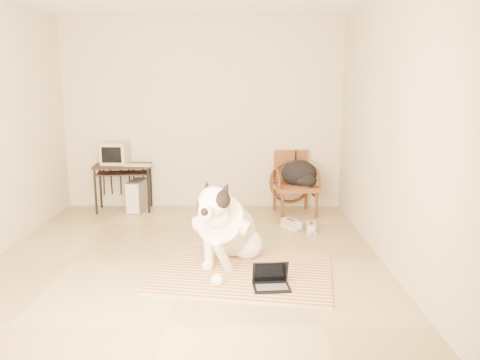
{
  "coord_description": "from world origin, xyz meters",
  "views": [
    {
      "loc": [
        0.57,
        -4.51,
        1.75
      ],
      "look_at": [
        0.55,
        0.03,
        0.84
      ],
      "focal_mm": 35.0,
      "sensor_mm": 36.0,
      "label": 1
    }
  ],
  "objects_px": {
    "laptop": "(271,281)",
    "dog": "(227,228)",
    "computer_desk": "(123,171)",
    "pc_tower": "(138,196)",
    "crt_monitor": "(115,153)",
    "backpack": "(300,175)",
    "rattan_chair": "(294,183)"
  },
  "relations": [
    {
      "from": "dog",
      "to": "pc_tower",
      "type": "distance_m",
      "value": 2.43
    },
    {
      "from": "computer_desk",
      "to": "crt_monitor",
      "type": "height_order",
      "value": "crt_monitor"
    },
    {
      "from": "crt_monitor",
      "to": "backpack",
      "type": "relative_size",
      "value": 0.74
    },
    {
      "from": "dog",
      "to": "backpack",
      "type": "distance_m",
      "value": 2.06
    },
    {
      "from": "dog",
      "to": "laptop",
      "type": "height_order",
      "value": "dog"
    },
    {
      "from": "crt_monitor",
      "to": "backpack",
      "type": "xyz_separation_m",
      "value": [
        2.6,
        -0.28,
        -0.25
      ]
    },
    {
      "from": "crt_monitor",
      "to": "dog",
      "type": "bearing_deg",
      "value": -51.89
    },
    {
      "from": "pc_tower",
      "to": "backpack",
      "type": "height_order",
      "value": "backpack"
    },
    {
      "from": "laptop",
      "to": "crt_monitor",
      "type": "bearing_deg",
      "value": 127.14
    },
    {
      "from": "pc_tower",
      "to": "backpack",
      "type": "distance_m",
      "value": 2.32
    },
    {
      "from": "pc_tower",
      "to": "crt_monitor",
      "type": "bearing_deg",
      "value": 165.96
    },
    {
      "from": "crt_monitor",
      "to": "backpack",
      "type": "distance_m",
      "value": 2.63
    },
    {
      "from": "dog",
      "to": "backpack",
      "type": "xyz_separation_m",
      "value": [
        0.95,
        1.82,
        0.2
      ]
    },
    {
      "from": "crt_monitor",
      "to": "rattan_chair",
      "type": "xyz_separation_m",
      "value": [
        2.53,
        -0.19,
        -0.38
      ]
    },
    {
      "from": "laptop",
      "to": "rattan_chair",
      "type": "xyz_separation_m",
      "value": [
        0.47,
        2.53,
        0.36
      ]
    },
    {
      "from": "computer_desk",
      "to": "rattan_chair",
      "type": "xyz_separation_m",
      "value": [
        2.41,
        -0.13,
        -0.14
      ]
    },
    {
      "from": "laptop",
      "to": "rattan_chair",
      "type": "bearing_deg",
      "value": 79.49
    },
    {
      "from": "pc_tower",
      "to": "computer_desk",
      "type": "bearing_deg",
      "value": 176.5
    },
    {
      "from": "rattan_chair",
      "to": "dog",
      "type": "bearing_deg",
      "value": -114.62
    },
    {
      "from": "backpack",
      "to": "computer_desk",
      "type": "bearing_deg",
      "value": 175.01
    },
    {
      "from": "dog",
      "to": "pc_tower",
      "type": "relative_size",
      "value": 2.6
    },
    {
      "from": "dog",
      "to": "computer_desk",
      "type": "bearing_deg",
      "value": 126.97
    },
    {
      "from": "computer_desk",
      "to": "rattan_chair",
      "type": "bearing_deg",
      "value": -3.0
    },
    {
      "from": "crt_monitor",
      "to": "rattan_chair",
      "type": "relative_size",
      "value": 0.42
    },
    {
      "from": "laptop",
      "to": "dog",
      "type": "bearing_deg",
      "value": 123.62
    },
    {
      "from": "rattan_chair",
      "to": "backpack",
      "type": "bearing_deg",
      "value": -52.05
    },
    {
      "from": "crt_monitor",
      "to": "rattan_chair",
      "type": "distance_m",
      "value": 2.56
    },
    {
      "from": "laptop",
      "to": "computer_desk",
      "type": "height_order",
      "value": "computer_desk"
    },
    {
      "from": "dog",
      "to": "laptop",
      "type": "relative_size",
      "value": 3.77
    },
    {
      "from": "dog",
      "to": "crt_monitor",
      "type": "distance_m",
      "value": 2.71
    },
    {
      "from": "rattan_chair",
      "to": "crt_monitor",
      "type": "bearing_deg",
      "value": 175.62
    },
    {
      "from": "dog",
      "to": "rattan_chair",
      "type": "xyz_separation_m",
      "value": [
        0.88,
        1.91,
        0.07
      ]
    }
  ]
}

